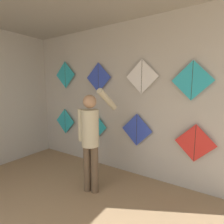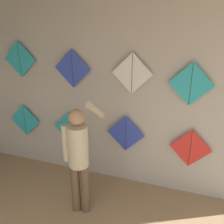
{
  "view_description": "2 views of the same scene",
  "coord_description": "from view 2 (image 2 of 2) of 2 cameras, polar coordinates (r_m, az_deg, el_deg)",
  "views": [
    {
      "loc": [
        1.71,
        0.7,
        1.65
      ],
      "look_at": [
        0.05,
        3.29,
        1.2
      ],
      "focal_mm": 28.0,
      "sensor_mm": 36.0,
      "label": 1
    },
    {
      "loc": [
        1.36,
        0.2,
        2.6
      ],
      "look_at": [
        0.29,
        3.29,
        1.31
      ],
      "focal_mm": 40.0,
      "sensor_mm": 36.0,
      "label": 2
    }
  ],
  "objects": [
    {
      "name": "back_panel",
      "position": [
        3.86,
        -2.45,
        3.47
      ],
      "size": [
        5.14,
        0.06,
        2.8
      ],
      "primitive_type": "cube",
      "color": "#BCB7AD",
      "rests_on": "ground"
    },
    {
      "name": "shopkeeper",
      "position": [
        3.29,
        -7.58,
        -9.3
      ],
      "size": [
        0.41,
        0.6,
        1.63
      ],
      "rotation": [
        0.0,
        0.0,
        0.19
      ],
      "color": "brown",
      "rests_on": "ground"
    },
    {
      "name": "kite_0",
      "position": [
        4.68,
        -19.3,
        -1.79
      ],
      "size": [
        0.59,
        0.01,
        0.59
      ],
      "color": "#28B2C6"
    },
    {
      "name": "kite_1",
      "position": [
        4.23,
        -9.51,
        -4.08
      ],
      "size": [
        0.59,
        0.04,
        0.8
      ],
      "color": "#28B2C6"
    },
    {
      "name": "kite_2",
      "position": [
        3.86,
        3.12,
        -4.95
      ],
      "size": [
        0.59,
        0.01,
        0.59
      ],
      "color": "blue"
    },
    {
      "name": "kite_3",
      "position": [
        3.78,
        17.45,
        -7.93
      ],
      "size": [
        0.59,
        0.01,
        0.59
      ],
      "color": "red"
    },
    {
      "name": "kite_4",
      "position": [
        4.35,
        -20.38,
        11.25
      ],
      "size": [
        0.59,
        0.01,
        0.59
      ],
      "color": "#28B2C6"
    },
    {
      "name": "kite_5",
      "position": [
        3.85,
        -9.06,
        9.79
      ],
      "size": [
        0.59,
        0.01,
        0.59
      ],
      "color": "blue"
    },
    {
      "name": "kite_6",
      "position": [
        3.52,
        4.6,
        8.73
      ],
      "size": [
        0.59,
        0.01,
        0.59
      ],
      "color": "white"
    },
    {
      "name": "kite_7",
      "position": [
        3.43,
        17.6,
        6.06
      ],
      "size": [
        0.59,
        0.01,
        0.59
      ],
      "color": "#28B2C6"
    }
  ]
}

